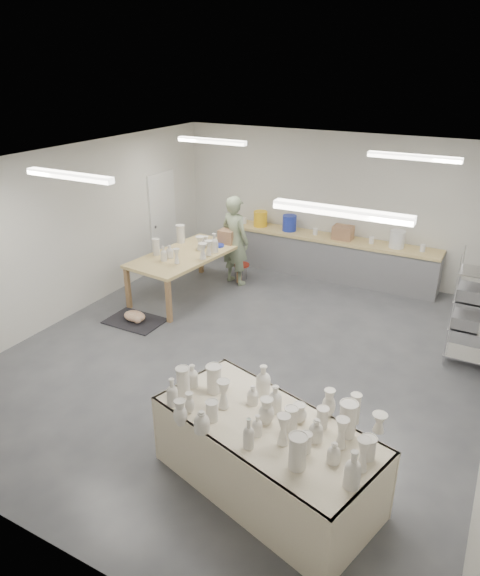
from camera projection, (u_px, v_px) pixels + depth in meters
The scene contains 8 objects.
room at pixel (244, 228), 7.44m from camera, with size 8.00×8.02×3.00m.
back_counter at pixel (327, 255), 10.93m from camera, with size 4.60×0.60×1.24m.
drying_table at pixel (267, 453), 5.45m from camera, with size 2.65×1.80×1.23m.
work_table at pixel (191, 252), 9.98m from camera, with size 1.40×2.42×1.24m.
rug at pixel (135, 321), 9.19m from camera, with size 1.00×0.70×0.02m, color black.
cat at pixel (135, 316), 9.13m from camera, with size 0.46×0.35×0.18m.
potter at pixel (235, 240), 10.45m from camera, with size 0.68×0.44×1.85m, color gray.
red_stool at pixel (241, 266), 10.93m from camera, with size 0.40×0.40×0.32m.
Camera 1 is at (3.24, -6.24, 4.28)m, focal length 32.00 mm.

